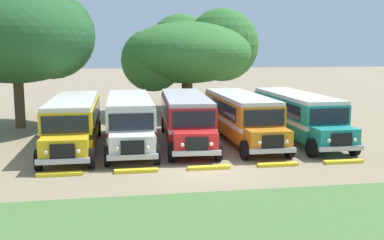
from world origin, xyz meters
name	(u,v)px	position (x,y,z in m)	size (l,w,h in m)	color
ground_plane	(211,172)	(0.00, 0.00, 0.00)	(220.00, 220.00, 0.00)	#937F60
foreground_grass_strip	(259,234)	(0.00, -7.22, 0.00)	(80.00, 8.61, 0.01)	#4C7538
parked_bus_slot_0	(74,120)	(-6.64, 6.39, 1.58)	(2.74, 10.85, 2.82)	yellow
parked_bus_slot_1	(130,118)	(-3.48, 6.66, 1.58)	(2.78, 10.85, 2.82)	silver
parked_bus_slot_2	(186,116)	(-0.10, 6.95, 1.58)	(3.22, 10.92, 2.82)	red
parked_bus_slot_3	(241,115)	(3.33, 6.85, 1.58)	(2.75, 10.85, 2.82)	orange
parked_bus_slot_4	(297,114)	(6.95, 6.77, 1.58)	(2.72, 10.84, 2.82)	teal
curb_wheelstop_0	(59,174)	(-6.82, 0.45, 0.07)	(2.00, 0.36, 0.15)	yellow
curb_wheelstop_1	(136,171)	(-3.41, 0.45, 0.07)	(2.00, 0.36, 0.15)	yellow
curb_wheelstop_2	(209,168)	(0.00, 0.45, 0.07)	(2.00, 0.36, 0.15)	yellow
curb_wheelstop_3	(278,165)	(3.41, 0.45, 0.07)	(2.00, 0.36, 0.15)	yellow
curb_wheelstop_4	(343,162)	(6.82, 0.45, 0.07)	(2.00, 0.36, 0.15)	yellow
broad_shade_tree	(190,51)	(2.30, 20.03, 5.41)	(12.39, 12.48, 9.20)	brown
secondary_tree	(14,35)	(-11.15, 14.06, 6.59)	(11.36, 11.75, 10.08)	brown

